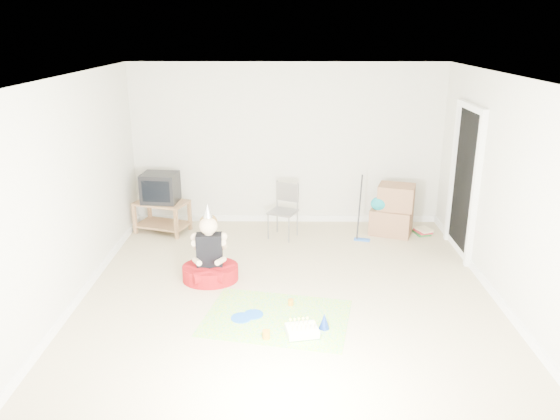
{
  "coord_description": "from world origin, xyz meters",
  "views": [
    {
      "loc": [
        -0.05,
        -6.16,
        3.11
      ],
      "look_at": [
        -0.1,
        0.4,
        0.9
      ],
      "focal_mm": 35.0,
      "sensor_mm": 36.0,
      "label": 1
    }
  ],
  "objects_px": {
    "crt_tv": "(160,188)",
    "seated_woman": "(210,264)",
    "birthday_cake": "(302,331)",
    "folding_chair": "(283,212)",
    "cardboard_boxes": "(393,210)",
    "tv_stand": "(162,214)"
  },
  "relations": [
    {
      "from": "tv_stand",
      "to": "folding_chair",
      "type": "height_order",
      "value": "folding_chair"
    },
    {
      "from": "crt_tv",
      "to": "seated_woman",
      "type": "bearing_deg",
      "value": -54.75
    },
    {
      "from": "tv_stand",
      "to": "cardboard_boxes",
      "type": "bearing_deg",
      "value": -0.84
    },
    {
      "from": "cardboard_boxes",
      "to": "seated_woman",
      "type": "height_order",
      "value": "seated_woman"
    },
    {
      "from": "cardboard_boxes",
      "to": "birthday_cake",
      "type": "xyz_separation_m",
      "value": [
        -1.5,
        -3.03,
        -0.33
      ]
    },
    {
      "from": "seated_woman",
      "to": "folding_chair",
      "type": "bearing_deg",
      "value": 58.5
    },
    {
      "from": "crt_tv",
      "to": "folding_chair",
      "type": "bearing_deg",
      "value": -1.1
    },
    {
      "from": "crt_tv",
      "to": "birthday_cake",
      "type": "xyz_separation_m",
      "value": [
        2.13,
        -3.08,
        -0.68
      ]
    },
    {
      "from": "tv_stand",
      "to": "folding_chair",
      "type": "bearing_deg",
      "value": -7.04
    },
    {
      "from": "birthday_cake",
      "to": "folding_chair",
      "type": "bearing_deg",
      "value": 94.27
    },
    {
      "from": "crt_tv",
      "to": "seated_woman",
      "type": "distance_m",
      "value": 2.07
    },
    {
      "from": "seated_woman",
      "to": "tv_stand",
      "type": "bearing_deg",
      "value": 119.32
    },
    {
      "from": "cardboard_boxes",
      "to": "birthday_cake",
      "type": "bearing_deg",
      "value": -116.4
    },
    {
      "from": "crt_tv",
      "to": "seated_woman",
      "type": "xyz_separation_m",
      "value": [
        0.98,
        -1.75,
        -0.5
      ]
    },
    {
      "from": "cardboard_boxes",
      "to": "birthday_cake",
      "type": "relative_size",
      "value": 2.12
    },
    {
      "from": "folding_chair",
      "to": "seated_woman",
      "type": "relative_size",
      "value": 0.83
    },
    {
      "from": "tv_stand",
      "to": "seated_woman",
      "type": "distance_m",
      "value": 2.01
    },
    {
      "from": "tv_stand",
      "to": "crt_tv",
      "type": "bearing_deg",
      "value": 0.0
    },
    {
      "from": "folding_chair",
      "to": "cardboard_boxes",
      "type": "bearing_deg",
      "value": 6.09
    },
    {
      "from": "tv_stand",
      "to": "folding_chair",
      "type": "distance_m",
      "value": 1.93
    },
    {
      "from": "crt_tv",
      "to": "seated_woman",
      "type": "height_order",
      "value": "seated_woman"
    },
    {
      "from": "cardboard_boxes",
      "to": "crt_tv",
      "type": "bearing_deg",
      "value": 179.16
    }
  ]
}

